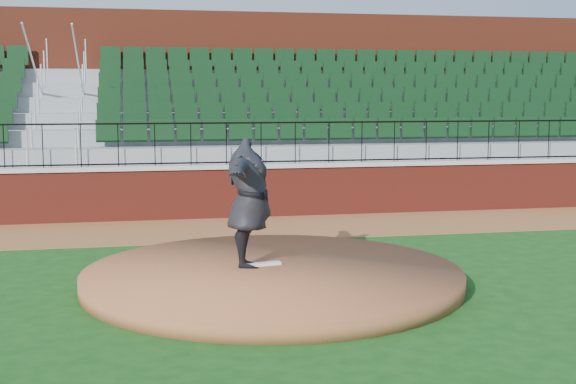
% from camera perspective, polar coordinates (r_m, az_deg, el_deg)
% --- Properties ---
extents(ground, '(90.00, 90.00, 0.00)m').
position_cam_1_polar(ground, '(12.19, 1.39, -6.95)').
color(ground, '#134112').
rests_on(ground, ground).
extents(warning_track, '(34.00, 3.20, 0.01)m').
position_cam_1_polar(warning_track, '(17.39, -2.51, -2.64)').
color(warning_track, brown).
rests_on(warning_track, ground).
extents(field_wall, '(34.00, 0.35, 1.20)m').
position_cam_1_polar(field_wall, '(18.86, -3.26, -0.04)').
color(field_wall, maroon).
rests_on(field_wall, ground).
extents(wall_cap, '(34.00, 0.45, 0.10)m').
position_cam_1_polar(wall_cap, '(18.79, -3.28, 1.93)').
color(wall_cap, '#B7B7B7').
rests_on(wall_cap, field_wall).
extents(wall_railing, '(34.00, 0.05, 1.00)m').
position_cam_1_polar(wall_railing, '(18.75, -3.29, 3.60)').
color(wall_railing, black).
rests_on(wall_railing, wall_cap).
extents(seating_stands, '(34.00, 5.10, 4.60)m').
position_cam_1_polar(seating_stands, '(21.42, -4.32, 5.39)').
color(seating_stands, gray).
rests_on(seating_stands, ground).
extents(concourse_wall, '(34.00, 0.50, 5.50)m').
position_cam_1_polar(concourse_wall, '(24.20, -5.14, 6.66)').
color(concourse_wall, maroon).
rests_on(concourse_wall, ground).
extents(pitchers_mound, '(5.97, 5.97, 0.25)m').
position_cam_1_polar(pitchers_mound, '(12.25, -1.14, -6.28)').
color(pitchers_mound, brown).
rests_on(pitchers_mound, ground).
extents(pitching_rubber, '(0.61, 0.25, 0.04)m').
position_cam_1_polar(pitching_rubber, '(12.48, -1.88, -5.35)').
color(pitching_rubber, white).
rests_on(pitching_rubber, pitchers_mound).
extents(pitcher, '(1.23, 2.63, 2.07)m').
position_cam_1_polar(pitcher, '(12.19, -2.91, -0.81)').
color(pitcher, black).
rests_on(pitcher, pitchers_mound).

